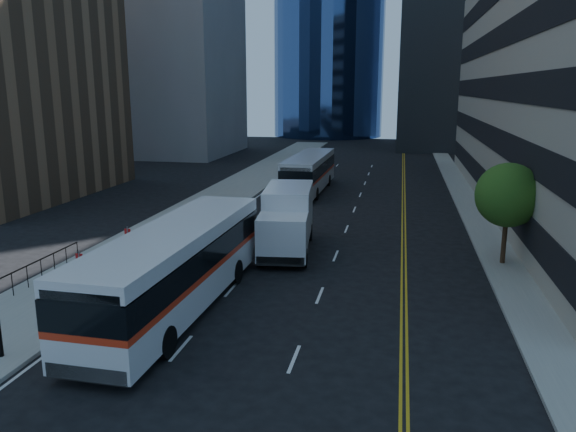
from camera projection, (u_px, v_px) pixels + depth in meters
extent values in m
plane|color=black|center=(300.00, 312.00, 22.63)|extent=(160.00, 160.00, 0.00)
cube|color=gray|center=(232.00, 191.00, 48.52)|extent=(5.00, 90.00, 0.15)
cube|color=gray|center=(466.00, 200.00, 44.77)|extent=(2.00, 90.00, 0.15)
cube|color=gray|center=(161.00, 20.00, 73.79)|extent=(18.00, 18.00, 35.00)
cylinder|color=#332114|center=(504.00, 242.00, 28.26)|extent=(0.24, 0.24, 2.20)
sphere|color=#234E16|center=(508.00, 195.00, 27.73)|extent=(3.20, 3.20, 3.20)
cube|color=white|center=(178.00, 286.00, 22.68)|extent=(3.22, 13.33, 1.22)
cube|color=red|center=(177.00, 269.00, 22.52)|extent=(3.24, 13.35, 0.24)
cube|color=black|center=(176.00, 255.00, 22.38)|extent=(3.24, 13.35, 0.99)
cube|color=white|center=(175.00, 235.00, 22.20)|extent=(3.22, 13.33, 0.55)
cylinder|color=black|center=(95.00, 334.00, 19.28)|extent=(0.36, 1.11, 1.11)
cylinder|color=black|center=(166.00, 342.00, 18.71)|extent=(0.36, 1.11, 1.11)
cylinder|color=black|center=(183.00, 268.00, 26.42)|extent=(0.36, 1.11, 1.11)
cylinder|color=black|center=(236.00, 272.00, 25.85)|extent=(0.36, 1.11, 1.11)
cube|color=silver|center=(309.00, 181.00, 48.74)|extent=(2.85, 12.29, 1.12)
cube|color=red|center=(309.00, 173.00, 48.59)|extent=(2.88, 12.31, 0.22)
cube|color=black|center=(309.00, 167.00, 48.46)|extent=(2.88, 12.31, 0.92)
cube|color=silver|center=(309.00, 158.00, 48.29)|extent=(2.85, 12.29, 0.51)
cylinder|color=black|center=(287.00, 193.00, 45.58)|extent=(0.32, 1.03, 1.02)
cylinder|color=black|center=(316.00, 194.00, 45.08)|extent=(0.32, 1.03, 1.02)
cylinder|color=black|center=(303.00, 179.00, 52.19)|extent=(0.32, 1.03, 1.02)
cylinder|color=black|center=(328.00, 180.00, 51.69)|extent=(0.32, 1.03, 1.02)
cube|color=silver|center=(282.00, 237.00, 28.19)|extent=(2.71, 2.53, 2.17)
cube|color=black|center=(280.00, 234.00, 27.14)|extent=(2.27, 0.31, 1.13)
cube|color=silver|center=(289.00, 210.00, 31.55)|extent=(3.00, 5.19, 2.68)
cube|color=black|center=(287.00, 242.00, 30.80)|extent=(2.61, 6.97, 0.26)
cylinder|color=black|center=(260.00, 257.00, 28.31)|extent=(0.40, 1.02, 0.99)
cylinder|color=black|center=(304.00, 258.00, 28.11)|extent=(0.40, 1.02, 0.99)
cylinder|color=black|center=(272.00, 231.00, 33.31)|extent=(0.40, 1.02, 0.99)
cylinder|color=black|center=(310.00, 232.00, 33.12)|extent=(0.40, 1.02, 0.99)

